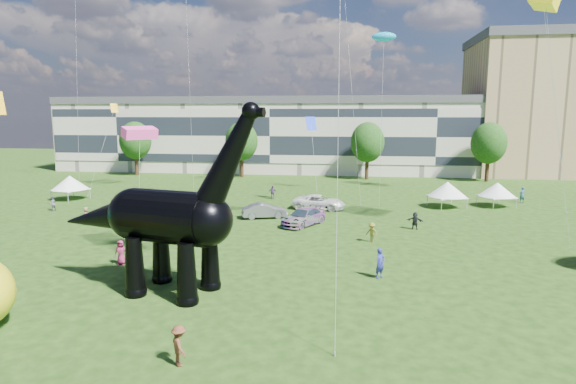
# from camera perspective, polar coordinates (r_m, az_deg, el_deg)

# --- Properties ---
(ground) EXTENTS (220.00, 220.00, 0.00)m
(ground) POSITION_cam_1_polar(r_m,az_deg,el_deg) (25.56, -6.32, -13.94)
(ground) COLOR #16330C
(ground) RESTS_ON ground
(terrace_row) EXTENTS (78.00, 11.00, 12.00)m
(terrace_row) POSITION_cam_1_polar(r_m,az_deg,el_deg) (86.01, -1.54, 6.46)
(terrace_row) COLOR beige
(terrace_row) RESTS_ON ground
(apartment_block) EXTENTS (28.00, 18.00, 22.00)m
(apartment_block) POSITION_cam_1_polar(r_m,az_deg,el_deg) (94.20, 29.36, 8.58)
(apartment_block) COLOR tan
(apartment_block) RESTS_ON ground
(tree_far_left) EXTENTS (5.20, 5.20, 9.44)m
(tree_far_left) POSITION_cam_1_polar(r_m,az_deg,el_deg) (83.93, -17.66, 6.17)
(tree_far_left) COLOR #382314
(tree_far_left) RESTS_ON ground
(tree_mid_left) EXTENTS (5.20, 5.20, 9.44)m
(tree_mid_left) POSITION_cam_1_polar(r_m,az_deg,el_deg) (77.95, -5.54, 6.36)
(tree_mid_left) COLOR #382314
(tree_mid_left) RESTS_ON ground
(tree_mid_right) EXTENTS (5.20, 5.20, 9.44)m
(tree_mid_right) POSITION_cam_1_polar(r_m,az_deg,el_deg) (75.91, 9.41, 6.21)
(tree_mid_right) COLOR #382314
(tree_mid_right) RESTS_ON ground
(tree_far_right) EXTENTS (5.20, 5.20, 9.44)m
(tree_far_right) POSITION_cam_1_polar(r_m,az_deg,el_deg) (78.51, 22.72, 5.72)
(tree_far_right) COLOR #382314
(tree_far_right) RESTS_ON ground
(dinosaur_sculpture) EXTENTS (13.55, 5.18, 11.06)m
(dinosaur_sculpture) POSITION_cam_1_polar(r_m,az_deg,el_deg) (27.97, -14.66, -3.18)
(dinosaur_sculpture) COLOR black
(dinosaur_sculpture) RESTS_ON ground
(car_silver) EXTENTS (4.12, 5.22, 1.66)m
(car_silver) POSITION_cam_1_polar(r_m,az_deg,el_deg) (50.13, -14.92, -1.71)
(car_silver) COLOR #ABACB0
(car_silver) RESTS_ON ground
(car_grey) EXTENTS (4.64, 2.84, 1.44)m
(car_grey) POSITION_cam_1_polar(r_m,az_deg,el_deg) (47.10, -2.82, -2.24)
(car_grey) COLOR gray
(car_grey) RESTS_ON ground
(car_white) EXTENTS (5.89, 3.36, 1.55)m
(car_white) POSITION_cam_1_polar(r_m,az_deg,el_deg) (51.48, 3.71, -1.21)
(car_white) COLOR white
(car_white) RESTS_ON ground
(car_dark) EXTENTS (4.45, 5.64, 1.53)m
(car_dark) POSITION_cam_1_polar(r_m,az_deg,el_deg) (44.06, 1.87, -2.97)
(car_dark) COLOR #595960
(car_dark) RESTS_ON ground
(gazebo_near) EXTENTS (5.25, 5.25, 2.84)m
(gazebo_near) POSITION_cam_1_polar(r_m,az_deg,el_deg) (55.01, 18.36, 0.30)
(gazebo_near) COLOR white
(gazebo_near) RESTS_ON ground
(gazebo_far) EXTENTS (5.00, 5.00, 2.69)m
(gazebo_far) POSITION_cam_1_polar(r_m,az_deg,el_deg) (57.49, 23.54, 0.26)
(gazebo_far) COLOR white
(gazebo_far) RESTS_ON ground
(gazebo_left) EXTENTS (5.33, 5.33, 2.88)m
(gazebo_left) POSITION_cam_1_polar(r_m,az_deg,el_deg) (62.72, -24.43, 1.00)
(gazebo_left) COLOR white
(gazebo_left) RESTS_ON ground
(visitors) EXTENTS (51.41, 41.25, 1.90)m
(visitors) POSITION_cam_1_polar(r_m,az_deg,el_deg) (39.99, -4.08, -4.12)
(visitors) COLOR #315A7B
(visitors) RESTS_ON ground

